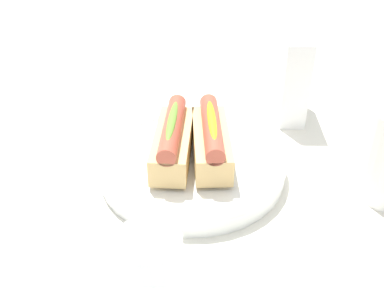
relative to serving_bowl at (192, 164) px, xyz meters
name	(u,v)px	position (x,y,z in m)	size (l,w,h in m)	color
ground_plane	(200,181)	(0.01, 0.02, -0.02)	(2.40, 2.40, 0.00)	silver
serving_bowl	(192,164)	(0.00, 0.00, 0.00)	(0.27, 0.27, 0.03)	white
hotdog_front	(173,140)	(0.01, -0.03, 0.04)	(0.16, 0.08, 0.06)	#DBB270
hotdog_back	(211,139)	(-0.01, 0.03, 0.04)	(0.16, 0.09, 0.06)	#DBB270
water_glass	(153,273)	(0.23, 0.02, 0.02)	(0.07, 0.07, 0.09)	white
napkin_box	(292,76)	(-0.22, 0.12, 0.06)	(0.11, 0.04, 0.15)	white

